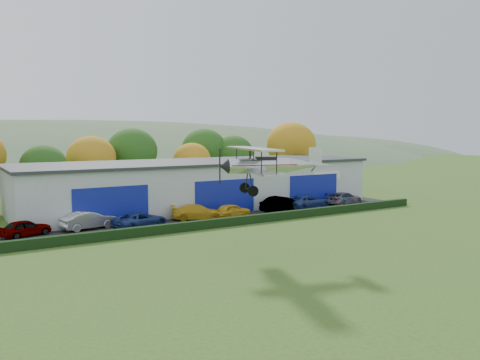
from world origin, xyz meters
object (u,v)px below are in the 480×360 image
car_1 (89,220)px  car_2 (140,220)px  hangar (199,184)px  biplane (267,164)px  car_7 (344,198)px  car_0 (25,228)px  car_6 (307,202)px  car_3 (198,212)px  car_5 (281,204)px  car_4 (232,210)px

car_1 → car_2: size_ratio=0.95×
hangar → biplane: (-6.08, -22.33, 3.73)m
car_7 → biplane: 26.66m
car_0 → car_2: car_2 is taller
hangar → car_6: (9.40, -7.96, -1.82)m
car_3 → car_0: bearing=110.3°
car_7 → car_5: bearing=86.3°
car_1 → biplane: biplane is taller
car_3 → car_5: bearing=-70.4°
car_3 → car_7: size_ratio=1.03×
car_0 → car_6: car_6 is taller
car_3 → car_4: 3.55m
car_5 → car_7: bearing=-98.5°
car_0 → car_3: bearing=-111.1°
car_0 → car_4: bearing=-112.4°
car_0 → car_6: size_ratio=0.71×
car_0 → car_7: car_7 is taller
hangar → car_2: size_ratio=7.99×
hangar → car_0: (-19.45, -6.93, -1.92)m
car_7 → biplane: size_ratio=0.58×
car_1 → biplane: 18.53m
car_0 → car_1: car_1 is taller
car_5 → car_6: car_5 is taller
car_1 → car_6: (23.63, -1.33, -0.01)m
car_3 → biplane: 15.91m
hangar → car_2: bearing=-140.2°
hangar → car_7: 17.27m
car_0 → car_6: 28.86m
car_1 → car_6: size_ratio=0.85×
car_1 → car_7: car_1 is taller
biplane → hangar: bearing=90.7°
car_4 → car_5: size_ratio=0.79×
car_1 → car_5: size_ratio=0.95×
car_4 → car_5: 6.21m
car_1 → car_7: 29.64m
car_4 → car_6: (9.87, 0.20, 0.11)m
car_0 → car_2: size_ratio=0.79×
car_5 → car_6: size_ratio=0.89×
car_4 → car_6: car_6 is taller
car_6 → hangar: bearing=41.4°
car_1 → car_2: (4.04, -1.87, -0.09)m
car_1 → car_5: car_5 is taller
car_7 → car_3: bearing=83.1°
car_0 → car_4: car_0 is taller
car_0 → biplane: (13.36, -15.40, 5.65)m
hangar → car_4: bearing=-93.3°
car_4 → car_7: size_ratio=0.81×
biplane → car_4: bearing=84.3°
car_4 → biplane: biplane is taller
car_5 → car_6: bearing=-99.3°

